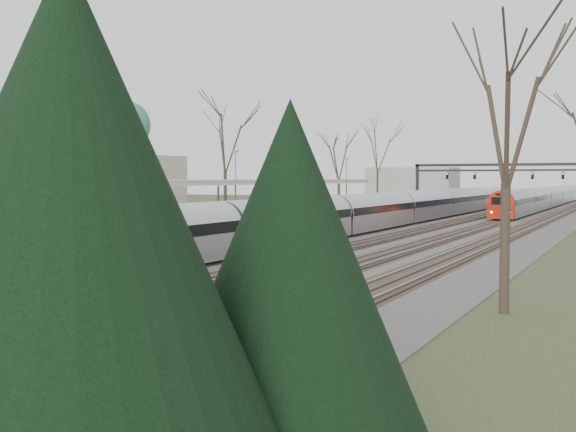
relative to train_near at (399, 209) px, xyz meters
The scene contains 11 objects.
track_bed 3.42m from the train_near, 27.37° to the left, with size 24.00×160.00×0.22m.
platform 17.38m from the train_near, 112.18° to the right, with size 3.50×69.00×1.00m, color #9E9B93.
canopy 21.74m from the train_near, 107.65° to the right, with size 4.10×50.00×3.11m.
dome_building 24.83m from the train_near, 140.98° to the right, with size 10.00×8.00×10.30m.
signal_gantry 31.73m from the train_near, 84.92° to the left, with size 21.00×0.59×6.08m.
evergreen_clump 56.66m from the train_near, 75.25° to the right, with size 5.90×7.10×6.50m.
tree_west_far 16.85m from the train_near, 158.99° to the right, with size 5.50×5.50×11.33m.
tree_east_near 41.88m from the train_near, 68.11° to the right, with size 4.50×4.50×9.27m.
train_near is the anchor object (origin of this frame).
train_far 47.51m from the train_near, 81.53° to the left, with size 2.62×75.21×3.05m.
signal_post 44.69m from the train_near, 87.75° to the right, with size 0.35×0.45×4.10m.
Camera 1 is at (16.77, -7.61, 4.20)m, focal length 45.00 mm.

